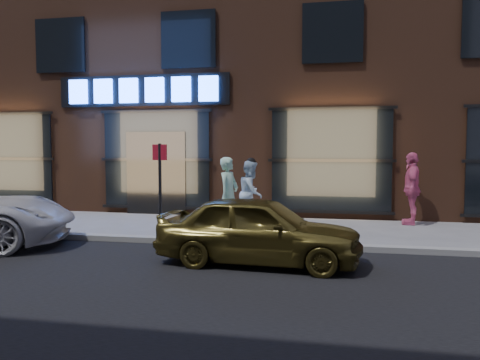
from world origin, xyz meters
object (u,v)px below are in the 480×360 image
object	(u,v)px
man_cap	(251,193)
gold_sedan	(259,230)
passerby	(412,188)
sign_post	(160,182)
man_bowtie	(229,194)

from	to	relation	value
man_cap	gold_sedan	distance (m)	3.97
man_cap	gold_sedan	bearing A→B (deg)	-164.05
passerby	sign_post	world-z (taller)	sign_post
gold_sedan	sign_post	distance (m)	2.83
man_bowtie	passerby	size ratio (longest dim) A/B	0.94
passerby	man_bowtie	bearing A→B (deg)	-58.87
gold_sedan	sign_post	size ratio (longest dim) A/B	1.67
passerby	sign_post	bearing A→B (deg)	-50.96
man_cap	gold_sedan	xyz separation A→B (m)	(0.81, -3.88, -0.23)
man_bowtie	passerby	bearing A→B (deg)	-50.51
man_bowtie	gold_sedan	bearing A→B (deg)	-141.46
man_cap	sign_post	distance (m)	2.84
gold_sedan	sign_post	xyz separation A→B (m)	(-2.31, 1.50, 0.65)
man_cap	passerby	world-z (taller)	passerby
man_cap	gold_sedan	world-z (taller)	man_cap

